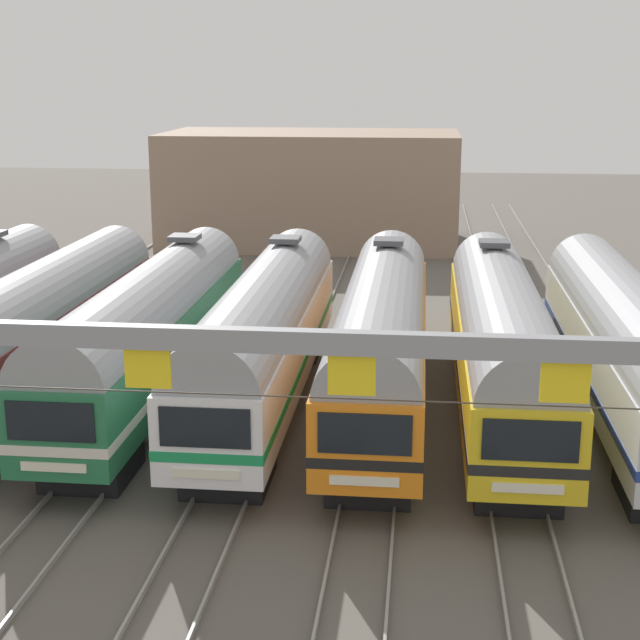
% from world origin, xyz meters
% --- Properties ---
extents(ground_plane, '(160.00, 160.00, 0.00)m').
position_xyz_m(ground_plane, '(0.00, 0.00, 0.00)').
color(ground_plane, '#5B564F').
extents(track_bed, '(25.03, 70.00, 0.15)m').
position_xyz_m(track_bed, '(-0.00, 17.00, 0.07)').
color(track_bed, gray).
rests_on(track_bed, ground).
extents(commuter_train_maroon, '(2.88, 18.06, 4.77)m').
position_xyz_m(commuter_train_maroon, '(-7.84, -0.01, 2.69)').
color(commuter_train_maroon, maroon).
rests_on(commuter_train_maroon, ground).
extents(commuter_train_green, '(2.88, 18.06, 5.05)m').
position_xyz_m(commuter_train_green, '(-3.92, -0.00, 2.69)').
color(commuter_train_green, '#236B42').
rests_on(commuter_train_green, ground).
extents(commuter_train_white, '(2.88, 18.06, 5.05)m').
position_xyz_m(commuter_train_white, '(0.00, -0.00, 2.69)').
color(commuter_train_white, white).
rests_on(commuter_train_white, ground).
extents(commuter_train_orange, '(2.88, 18.06, 5.05)m').
position_xyz_m(commuter_train_orange, '(3.92, -0.00, 2.69)').
color(commuter_train_orange, orange).
rests_on(commuter_train_orange, ground).
extents(commuter_train_yellow, '(2.88, 18.06, 5.05)m').
position_xyz_m(commuter_train_yellow, '(7.84, -0.00, 2.69)').
color(commuter_train_yellow, gold).
rests_on(commuter_train_yellow, ground).
extents(commuter_train_silver, '(2.88, 18.06, 4.77)m').
position_xyz_m(commuter_train_silver, '(11.76, -0.01, 2.69)').
color(commuter_train_silver, silver).
rests_on(commuter_train_silver, ground).
extents(catenary_gantry, '(28.76, 0.44, 6.97)m').
position_xyz_m(catenary_gantry, '(0.00, -13.50, 5.41)').
color(catenary_gantry, gray).
rests_on(catenary_gantry, ground).
extents(maintenance_building, '(19.05, 10.00, 7.31)m').
position_xyz_m(maintenance_building, '(-2.18, 32.44, 3.65)').
color(maintenance_building, gray).
rests_on(maintenance_building, ground).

